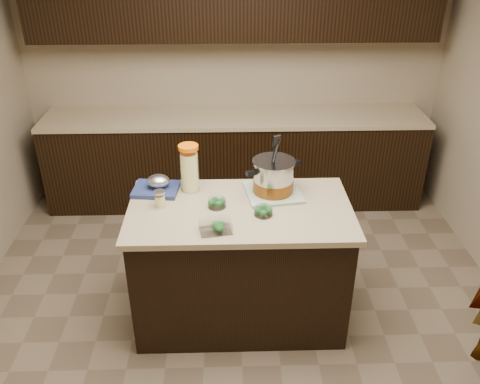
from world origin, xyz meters
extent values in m
plane|color=brown|center=(0.00, 0.00, 0.00)|extent=(4.00, 4.00, 0.00)
cube|color=tan|center=(0.00, 2.00, 1.35)|extent=(4.00, 0.04, 2.70)
cube|color=black|center=(0.00, 1.70, 0.43)|extent=(3.60, 0.60, 0.86)
cube|color=tan|center=(0.00, 1.70, 0.88)|extent=(3.60, 0.63, 0.04)
cube|color=black|center=(0.00, 0.00, 0.43)|extent=(1.40, 0.75, 0.86)
cube|color=tan|center=(0.00, 0.00, 0.88)|extent=(1.46, 0.81, 0.04)
cube|color=#5D8A60|center=(0.23, 0.19, 0.91)|extent=(0.41, 0.41, 0.02)
cylinder|color=#B7B7BC|center=(0.23, 0.19, 1.03)|extent=(0.36, 0.36, 0.21)
cylinder|color=brown|center=(0.23, 0.19, 0.96)|extent=(0.36, 0.36, 0.09)
cylinder|color=#B7B7BC|center=(0.23, 0.19, 1.14)|extent=(0.38, 0.38, 0.01)
cube|color=black|center=(0.08, 0.12, 1.09)|extent=(0.08, 0.06, 0.03)
cube|color=black|center=(0.38, 0.26, 1.09)|extent=(0.08, 0.06, 0.03)
cylinder|color=black|center=(0.23, 0.16, 1.20)|extent=(0.07, 0.11, 0.26)
cylinder|color=#FBF299|center=(-0.34, 0.26, 1.04)|extent=(0.14, 0.14, 0.27)
cylinder|color=white|center=(-0.34, 0.26, 1.05)|extent=(0.16, 0.16, 0.30)
cylinder|color=#FF6705|center=(-0.34, 0.26, 1.22)|extent=(0.16, 0.16, 0.02)
cylinder|color=#FBF299|center=(-0.52, 0.04, 0.94)|extent=(0.07, 0.07, 0.08)
cylinder|color=white|center=(-0.52, 0.04, 0.95)|extent=(0.08, 0.08, 0.10)
cylinder|color=silver|center=(-0.52, 0.04, 1.01)|extent=(0.08, 0.08, 0.02)
cylinder|color=silver|center=(-0.15, 0.02, 0.93)|extent=(0.12, 0.12, 0.06)
cylinder|color=silver|center=(0.15, -0.09, 0.93)|extent=(0.15, 0.15, 0.06)
cube|color=silver|center=(-0.16, -0.26, 0.93)|extent=(0.21, 0.17, 0.07)
cube|color=navy|center=(-0.57, 0.24, 0.92)|extent=(0.33, 0.27, 0.03)
ellipsoid|color=silver|center=(-0.55, 0.24, 0.97)|extent=(0.16, 0.13, 0.08)
camera|label=1|loc=(-0.08, -2.82, 2.60)|focal=38.00mm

